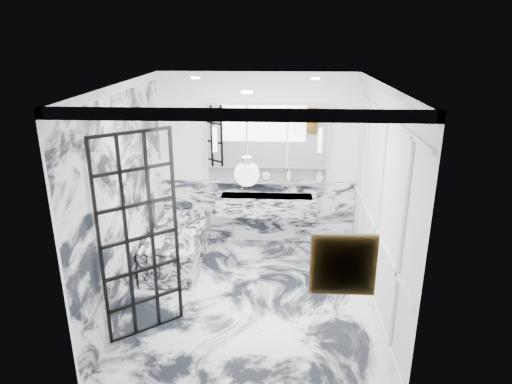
# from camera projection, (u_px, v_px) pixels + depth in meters

# --- Properties ---
(floor) EXTENTS (3.60, 3.60, 0.00)m
(floor) POSITION_uv_depth(u_px,v_px,m) (251.00, 296.00, 6.14)
(floor) COLOR silver
(floor) RESTS_ON ground
(ceiling) EXTENTS (3.60, 3.60, 0.00)m
(ceiling) POSITION_uv_depth(u_px,v_px,m) (250.00, 84.00, 5.21)
(ceiling) COLOR white
(ceiling) RESTS_ON wall_back
(wall_back) EXTENTS (3.60, 0.00, 3.60)m
(wall_back) POSITION_uv_depth(u_px,v_px,m) (258.00, 160.00, 7.37)
(wall_back) COLOR white
(wall_back) RESTS_ON floor
(wall_front) EXTENTS (3.60, 0.00, 3.60)m
(wall_front) POSITION_uv_depth(u_px,v_px,m) (238.00, 270.00, 3.98)
(wall_front) COLOR white
(wall_front) RESTS_ON floor
(wall_left) EXTENTS (0.00, 3.60, 3.60)m
(wall_left) POSITION_uv_depth(u_px,v_px,m) (125.00, 196.00, 5.76)
(wall_left) COLOR white
(wall_left) RESTS_ON floor
(wall_right) EXTENTS (0.00, 3.60, 3.60)m
(wall_right) POSITION_uv_depth(u_px,v_px,m) (381.00, 201.00, 5.60)
(wall_right) COLOR white
(wall_right) RESTS_ON floor
(marble_clad_back) EXTENTS (3.18, 0.05, 1.05)m
(marble_clad_back) POSITION_uv_depth(u_px,v_px,m) (258.00, 211.00, 7.64)
(marble_clad_back) COLOR silver
(marble_clad_back) RESTS_ON floor
(marble_clad_left) EXTENTS (0.02, 3.56, 2.68)m
(marble_clad_left) POSITION_uv_depth(u_px,v_px,m) (126.00, 201.00, 5.78)
(marble_clad_left) COLOR silver
(marble_clad_left) RESTS_ON floor
(panel_molding) EXTENTS (0.03, 3.40, 2.30)m
(panel_molding) POSITION_uv_depth(u_px,v_px,m) (378.00, 209.00, 5.63)
(panel_molding) COLOR white
(panel_molding) RESTS_ON floor
(soap_bottle_a) EXTENTS (0.09, 0.09, 0.23)m
(soap_bottle_a) POSITION_uv_depth(u_px,v_px,m) (289.00, 174.00, 7.33)
(soap_bottle_a) COLOR #8C5919
(soap_bottle_a) RESTS_ON ledge
(soap_bottle_b) EXTENTS (0.11, 0.11, 0.18)m
(soap_bottle_b) POSITION_uv_depth(u_px,v_px,m) (319.00, 176.00, 7.31)
(soap_bottle_b) COLOR #4C4C51
(soap_bottle_b) RESTS_ON ledge
(soap_bottle_c) EXTENTS (0.13, 0.13, 0.16)m
(soap_bottle_c) POSITION_uv_depth(u_px,v_px,m) (320.00, 177.00, 7.31)
(soap_bottle_c) COLOR silver
(soap_bottle_c) RESTS_ON ledge
(face_pot) EXTENTS (0.15, 0.15, 0.15)m
(face_pot) POSITION_uv_depth(u_px,v_px,m) (266.00, 176.00, 7.36)
(face_pot) COLOR white
(face_pot) RESTS_ON ledge
(amber_bottle) EXTENTS (0.04, 0.04, 0.10)m
(amber_bottle) POSITION_uv_depth(u_px,v_px,m) (287.00, 178.00, 7.35)
(amber_bottle) COLOR #8C5919
(amber_bottle) RESTS_ON ledge
(flower_vase) EXTENTS (0.07, 0.07, 0.12)m
(flower_vase) POSITION_uv_depth(u_px,v_px,m) (191.00, 242.00, 6.31)
(flower_vase) COLOR silver
(flower_vase) RESTS_ON bathtub
(crittall_door) EXTENTS (0.72, 0.57, 2.39)m
(crittall_door) POSITION_uv_depth(u_px,v_px,m) (140.00, 238.00, 5.07)
(crittall_door) COLOR black
(crittall_door) RESTS_ON floor
(artwork) EXTENTS (0.48, 0.05, 0.48)m
(artwork) POSITION_uv_depth(u_px,v_px,m) (343.00, 264.00, 3.95)
(artwork) COLOR #C37114
(artwork) RESTS_ON wall_front
(pendant_light) EXTENTS (0.24, 0.24, 0.24)m
(pendant_light) POSITION_uv_depth(u_px,v_px,m) (247.00, 174.00, 4.37)
(pendant_light) COLOR white
(pendant_light) RESTS_ON ceiling
(trough_sink) EXTENTS (1.60, 0.45, 0.30)m
(trough_sink) POSITION_uv_depth(u_px,v_px,m) (266.00, 205.00, 7.36)
(trough_sink) COLOR silver
(trough_sink) RESTS_ON wall_back
(ledge) EXTENTS (1.90, 0.14, 0.04)m
(ledge) POSITION_uv_depth(u_px,v_px,m) (267.00, 181.00, 7.40)
(ledge) COLOR silver
(ledge) RESTS_ON wall_back
(subway_tile) EXTENTS (1.90, 0.03, 0.23)m
(subway_tile) POSITION_uv_depth(u_px,v_px,m) (267.00, 172.00, 7.41)
(subway_tile) COLOR white
(subway_tile) RESTS_ON wall_back
(mirror_cabinet) EXTENTS (1.90, 0.16, 1.00)m
(mirror_cabinet) POSITION_uv_depth(u_px,v_px,m) (267.00, 136.00, 7.15)
(mirror_cabinet) COLOR white
(mirror_cabinet) RESTS_ON wall_back
(sconce_left) EXTENTS (0.07, 0.07, 0.40)m
(sconce_left) POSITION_uv_depth(u_px,v_px,m) (215.00, 139.00, 7.12)
(sconce_left) COLOR white
(sconce_left) RESTS_ON mirror_cabinet
(sconce_right) EXTENTS (0.07, 0.07, 0.40)m
(sconce_right) POSITION_uv_depth(u_px,v_px,m) (320.00, 140.00, 7.04)
(sconce_right) COLOR white
(sconce_right) RESTS_ON mirror_cabinet
(bathtub) EXTENTS (0.75, 1.65, 0.55)m
(bathtub) POSITION_uv_depth(u_px,v_px,m) (178.00, 246.00, 6.95)
(bathtub) COLOR silver
(bathtub) RESTS_ON floor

